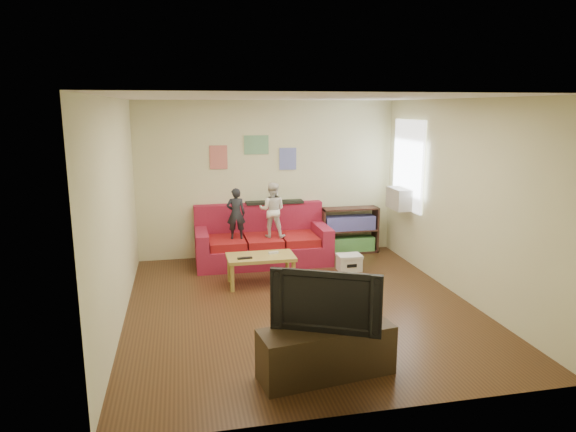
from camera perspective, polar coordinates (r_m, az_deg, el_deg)
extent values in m
cube|color=#4B2E18|center=(6.93, 1.38, -9.93)|extent=(4.50, 5.00, 0.01)
cube|color=white|center=(6.43, 1.50, 13.08)|extent=(4.50, 5.00, 0.01)
cube|color=beige|center=(8.97, -2.24, 4.11)|extent=(4.50, 0.01, 2.70)
cube|color=beige|center=(4.22, 9.29, -5.21)|extent=(4.50, 0.01, 2.70)
cube|color=beige|center=(6.43, -18.54, 0.29)|extent=(0.01, 5.00, 2.70)
cube|color=beige|center=(7.39, 18.72, 1.76)|extent=(0.01, 5.00, 2.70)
cube|color=maroon|center=(8.70, -2.82, -4.12)|extent=(2.23, 1.00, 0.33)
cube|color=maroon|center=(8.97, -3.26, -0.51)|extent=(2.23, 0.20, 0.61)
cube|color=maroon|center=(8.53, -9.59, -2.48)|extent=(0.20, 1.00, 0.28)
cube|color=maroon|center=(8.83, 3.67, -1.83)|extent=(0.20, 1.00, 0.28)
cube|color=maroon|center=(8.49, -6.82, -2.96)|extent=(0.58, 0.76, 0.13)
cube|color=maroon|center=(8.56, -2.75, -2.76)|extent=(0.58, 0.76, 0.13)
cube|color=maroon|center=(8.68, 1.22, -2.55)|extent=(0.58, 0.76, 0.13)
cube|color=black|center=(8.95, -1.52, 1.55)|extent=(1.00, 0.25, 0.04)
imported|color=black|center=(8.37, -5.81, 0.27)|extent=(0.32, 0.22, 0.84)
imported|color=white|center=(8.45, -1.76, 0.68)|extent=(0.53, 0.47, 0.91)
cube|color=#B59B46|center=(7.58, -3.05, -4.58)|extent=(0.99, 0.55, 0.05)
cylinder|color=#B59B46|center=(7.39, -6.21, -6.91)|extent=(0.06, 0.06, 0.40)
cylinder|color=#B59B46|center=(7.52, 0.62, -6.50)|extent=(0.06, 0.06, 0.40)
cylinder|color=#B59B46|center=(7.81, -6.54, -5.86)|extent=(0.06, 0.06, 0.40)
cylinder|color=#B59B46|center=(7.93, -0.08, -5.49)|extent=(0.06, 0.06, 0.40)
cube|color=black|center=(7.42, -4.82, -4.68)|extent=(0.22, 0.07, 0.02)
cube|color=silver|center=(7.65, -1.63, -4.10)|extent=(0.16, 0.07, 0.03)
cube|color=#3F261D|center=(9.16, 3.85, -1.73)|extent=(0.03, 0.31, 0.82)
cube|color=#3F261D|center=(9.47, 9.68, -1.41)|extent=(0.03, 0.31, 0.82)
cube|color=#3F261D|center=(9.40, 6.75, -3.92)|extent=(1.03, 0.31, 0.03)
cube|color=#3F261D|center=(9.22, 6.88, 0.83)|extent=(1.03, 0.31, 0.03)
cube|color=#3F261D|center=(9.30, 6.81, -1.57)|extent=(0.97, 0.31, 0.03)
cube|color=#3F8C3F|center=(9.36, 6.78, -3.10)|extent=(0.91, 0.26, 0.25)
cube|color=#3F408C|center=(9.27, 6.84, -0.75)|extent=(0.91, 0.26, 0.25)
cube|color=white|center=(8.78, 13.22, 5.53)|extent=(0.04, 1.08, 1.48)
cube|color=#B7B2A3|center=(8.81, 12.33, 1.91)|extent=(0.28, 0.55, 0.35)
cube|color=#D87266|center=(8.80, -7.74, 6.48)|extent=(0.30, 0.01, 0.40)
cube|color=#72B27F|center=(8.86, -3.54, 7.89)|extent=(0.42, 0.01, 0.32)
cube|color=#727FCC|center=(8.97, -0.02, 6.37)|extent=(0.30, 0.01, 0.38)
cube|color=white|center=(8.35, 6.80, -5.30)|extent=(0.36, 0.27, 0.22)
cube|color=white|center=(8.32, 6.83, -4.43)|extent=(0.38, 0.29, 0.05)
cube|color=black|center=(8.22, 7.12, -5.53)|extent=(0.16, 0.00, 0.05)
cube|color=#342617|center=(5.19, 4.28, -14.81)|extent=(1.37, 0.63, 0.50)
imported|color=black|center=(4.96, 4.38, -9.11)|extent=(1.02, 0.57, 0.61)
sphere|color=white|center=(7.73, 6.91, -7.19)|extent=(0.11, 0.11, 0.11)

